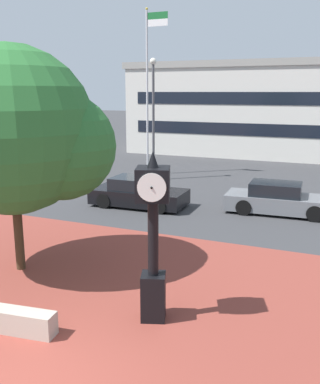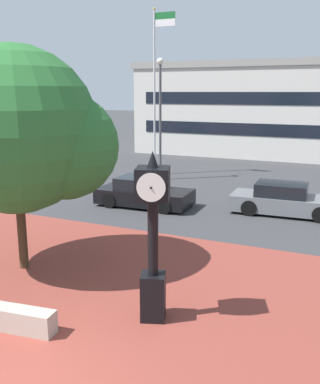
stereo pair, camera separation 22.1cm
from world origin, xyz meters
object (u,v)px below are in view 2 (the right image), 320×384
(car_street_near, at_px, (144,193))
(street_lamp_post, at_px, (160,107))
(plaza_tree, at_px, (26,134))
(flagpole_primary, at_px, (156,84))
(civic_building, at_px, (286,108))
(street_clock, at_px, (153,235))
(car_street_mid, at_px, (3,175))
(car_street_distant, at_px, (285,200))

(car_street_near, distance_m, street_lamp_post, 6.90)
(plaza_tree, xyz_separation_m, flagpole_primary, (-3.00, 14.54, 1.54))
(plaza_tree, height_order, civic_building, civic_building)
(street_clock, distance_m, civic_building, 30.08)
(car_street_near, xyz_separation_m, civic_building, (2.46, 21.22, 3.02))
(plaza_tree, xyz_separation_m, civic_building, (2.17, 28.73, -0.22))
(car_street_mid, distance_m, street_lamp_post, 9.27)
(car_street_near, bearing_deg, street_clock, 25.93)
(car_street_near, bearing_deg, street_lamp_post, -164.52)
(car_street_distant, xyz_separation_m, civic_building, (-3.40, 19.97, 3.02))
(plaza_tree, bearing_deg, flagpole_primary, 101.67)
(plaza_tree, height_order, car_street_distant, plaza_tree)
(car_street_mid, bearing_deg, street_lamp_post, 124.07)
(car_street_distant, distance_m, civic_building, 20.49)
(car_street_distant, xyz_separation_m, street_lamp_post, (-7.66, 4.41, 3.52))
(flagpole_primary, distance_m, civic_building, 15.21)
(car_street_distant, height_order, street_lamp_post, street_lamp_post)
(car_street_mid, relative_size, civic_building, 0.19)
(car_street_near, xyz_separation_m, flagpole_primary, (-2.72, 7.03, 4.78))
(flagpole_primary, height_order, street_lamp_post, flagpole_primary)
(car_street_near, relative_size, car_street_mid, 1.00)
(street_clock, relative_size, civic_building, 0.17)
(street_clock, distance_m, car_street_distant, 10.14)
(street_clock, height_order, flagpole_primary, flagpole_primary)
(car_street_mid, bearing_deg, flagpole_primary, 134.96)
(car_street_near, bearing_deg, civic_building, 171.20)
(street_clock, xyz_separation_m, flagpole_primary, (-7.38, 15.76, 3.41))
(plaza_tree, distance_m, car_street_distant, 10.87)
(street_clock, distance_m, plaza_tree, 4.91)
(plaza_tree, xyz_separation_m, car_street_near, (-0.29, 7.50, -3.25))
(car_street_distant, bearing_deg, street_lamp_post, -123.15)
(street_clock, xyz_separation_m, car_street_distant, (1.20, 9.98, -1.37))
(street_clock, xyz_separation_m, car_street_near, (-4.66, 8.73, -1.37))
(car_street_near, height_order, civic_building, civic_building)
(car_street_mid, xyz_separation_m, car_street_distant, (14.73, 0.43, 0.00))
(car_street_mid, bearing_deg, plaza_tree, 47.45)
(street_clock, height_order, car_street_mid, street_clock)
(civic_building, bearing_deg, plaza_tree, -94.33)
(civic_building, height_order, street_lamp_post, civic_building)
(street_lamp_post, bearing_deg, car_street_near, -72.35)
(civic_building, bearing_deg, flagpole_primary, -110.05)
(flagpole_primary, relative_size, civic_building, 0.42)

